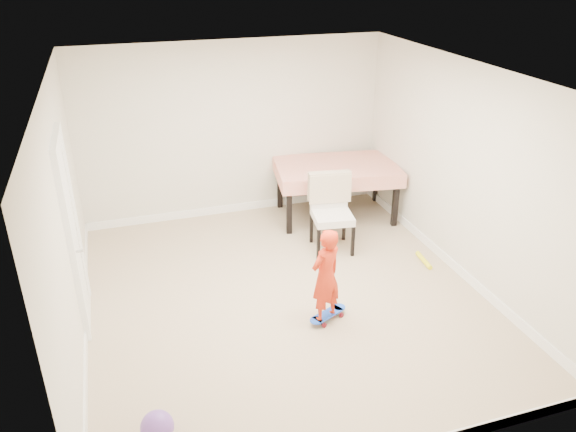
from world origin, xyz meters
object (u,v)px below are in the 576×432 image
object	(u,v)px
dining_chair	(332,214)
dining_table	(336,191)
skateboard	(328,316)
balloon	(157,427)
child	(326,279)

from	to	relation	value
dining_chair	dining_table	bearing A→B (deg)	73.56
dining_chair	skateboard	distance (m)	1.69
balloon	dining_chair	bearing A→B (deg)	45.21
dining_chair	skateboard	bearing A→B (deg)	-104.78
skateboard	balloon	bearing A→B (deg)	-174.73
dining_table	skateboard	size ratio (longest dim) A/B	3.49
child	balloon	size ratio (longest dim) A/B	3.92
dining_chair	skateboard	size ratio (longest dim) A/B	2.06
skateboard	balloon	world-z (taller)	balloon
dining_table	child	size ratio (longest dim) A/B	1.61
dining_chair	child	world-z (taller)	child
dining_table	balloon	size ratio (longest dim) A/B	6.32
skateboard	dining_table	bearing A→B (deg)	41.46
dining_table	skateboard	world-z (taller)	dining_table
balloon	child	bearing A→B (deg)	30.17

